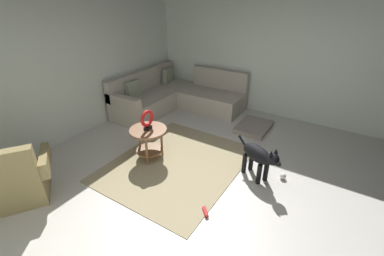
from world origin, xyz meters
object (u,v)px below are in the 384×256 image
object	(u,v)px
sectional_couch	(176,97)
torus_sculpture	(147,119)
dog_toy_rope	(205,212)
dog	(259,156)
side_table	(149,136)
dog_toy_ball	(283,176)
dog_bed_mat	(254,127)
armchair	(19,180)

from	to	relation	value
sectional_couch	torus_sculpture	size ratio (longest dim) A/B	6.90
dog_toy_rope	dog	bearing A→B (deg)	-15.31
torus_sculpture	side_table	bearing A→B (deg)	90.00
dog	dog_toy_ball	xyz separation A→B (m)	(0.18, -0.35, -0.33)
dog	dog_bed_mat	bearing A→B (deg)	-132.04
dog	armchair	bearing A→B (deg)	-23.16
side_table	dog_bed_mat	bearing A→B (deg)	-29.87
sectional_couch	dog	distance (m)	2.94
sectional_couch	dog_toy_ball	xyz separation A→B (m)	(-1.31, -2.88, -0.24)
dog_bed_mat	torus_sculpture	bearing A→B (deg)	150.13
side_table	dog	bearing A→B (deg)	-75.48
side_table	dog	size ratio (longest dim) A/B	0.77
side_table	dog_bed_mat	xyz separation A→B (m)	(1.92, -1.10, -0.37)
side_table	sectional_couch	bearing A→B (deg)	23.50
dog_toy_rope	dog_bed_mat	bearing A→B (deg)	6.96
armchair	dog_toy_ball	bearing A→B (deg)	-16.66
side_table	dog_toy_ball	world-z (taller)	side_table
armchair	dog_toy_ball	xyz separation A→B (m)	(2.30, -2.81, -0.28)
dog_toy_ball	side_table	bearing A→B (deg)	106.89
torus_sculpture	dog_toy_ball	bearing A→B (deg)	-73.11
side_table	torus_sculpture	xyz separation A→B (m)	(0.00, -0.00, 0.29)
sectional_couch	armchair	world-z (taller)	same
armchair	dog_toy_rope	bearing A→B (deg)	-29.59
side_table	torus_sculpture	bearing A→B (deg)	-90.00
armchair	dog_toy_ball	size ratio (longest dim) A/B	10.85
sectional_couch	dog_toy_rope	distance (m)	3.39
dog	dog_toy_ball	size ratio (longest dim) A/B	8.51
dog_toy_rope	dog_toy_ball	bearing A→B (deg)	-27.47
armchair	side_table	distance (m)	1.85
dog	sectional_couch	bearing A→B (deg)	-94.24
side_table	dog_toy_ball	distance (m)	2.17
armchair	dog_bed_mat	bearing A→B (deg)	6.63
torus_sculpture	dog_toy_ball	world-z (taller)	torus_sculpture
dog	torus_sculpture	bearing A→B (deg)	-49.28
side_table	torus_sculpture	distance (m)	0.29
dog_bed_mat	dog_toy_ball	world-z (taller)	dog_toy_ball
dog_bed_mat	dog	size ratio (longest dim) A/B	1.02
dog_toy_ball	dog_toy_rope	distance (m)	1.38
sectional_couch	torus_sculpture	world-z (taller)	sectional_couch
sectional_couch	side_table	distance (m)	2.11
armchair	dog_toy_rope	xyz separation A→B (m)	(1.08, -2.18, -0.30)
dog_bed_mat	dog_toy_rope	xyz separation A→B (m)	(-2.52, -0.31, -0.02)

